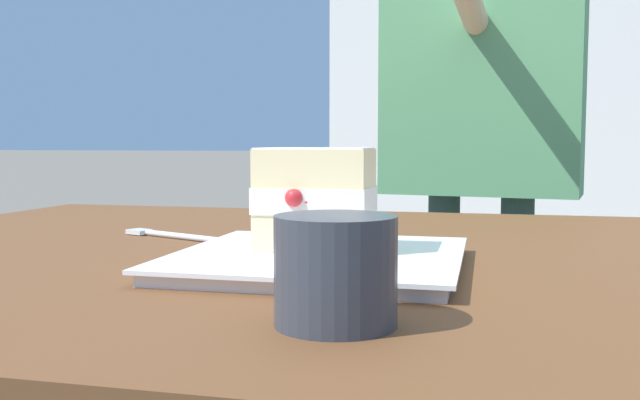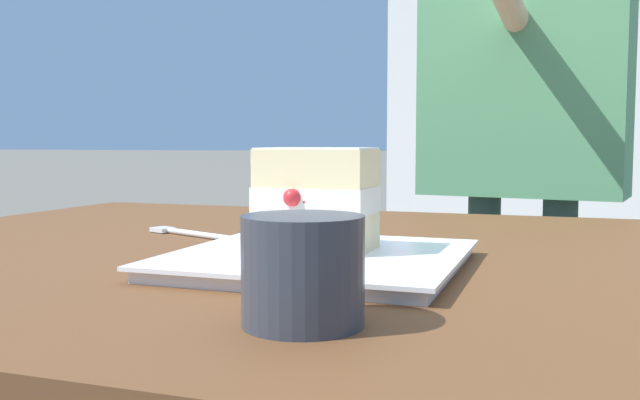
{
  "view_description": "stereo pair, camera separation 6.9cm",
  "coord_description": "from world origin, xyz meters",
  "px_view_note": "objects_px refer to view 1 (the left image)",
  "views": [
    {
      "loc": [
        0.22,
        -0.79,
        0.86
      ],
      "look_at": [
        0.06,
        -0.12,
        0.8
      ],
      "focal_mm": 39.02,
      "sensor_mm": 36.0,
      "label": 1
    },
    {
      "loc": [
        0.28,
        -0.77,
        0.86
      ],
      "look_at": [
        0.06,
        -0.12,
        0.8
      ],
      "focal_mm": 39.02,
      "sensor_mm": 36.0,
      "label": 2
    }
  ],
  "objects_px": {
    "dessert_fork": "(168,235)",
    "patio_table": "(298,333)",
    "cake_slice": "(315,199)",
    "diner_person": "(482,80)",
    "dessert_plate": "(320,259)",
    "coffee_cup": "(336,269)"
  },
  "relations": [
    {
      "from": "cake_slice",
      "to": "diner_person",
      "type": "distance_m",
      "value": 0.87
    },
    {
      "from": "dessert_plate",
      "to": "coffee_cup",
      "type": "height_order",
      "value": "coffee_cup"
    },
    {
      "from": "dessert_fork",
      "to": "diner_person",
      "type": "distance_m",
      "value": 0.82
    },
    {
      "from": "cake_slice",
      "to": "patio_table",
      "type": "bearing_deg",
      "value": 114.64
    },
    {
      "from": "dessert_fork",
      "to": "patio_table",
      "type": "bearing_deg",
      "value": -14.8
    },
    {
      "from": "dessert_plate",
      "to": "cake_slice",
      "type": "distance_m",
      "value": 0.06
    },
    {
      "from": "dessert_fork",
      "to": "diner_person",
      "type": "relative_size",
      "value": 0.11
    },
    {
      "from": "dessert_plate",
      "to": "cake_slice",
      "type": "xyz_separation_m",
      "value": [
        -0.01,
        0.01,
        0.06
      ]
    },
    {
      "from": "patio_table",
      "to": "dessert_fork",
      "type": "height_order",
      "value": "dessert_fork"
    },
    {
      "from": "dessert_plate",
      "to": "coffee_cup",
      "type": "distance_m",
      "value": 0.22
    },
    {
      "from": "dessert_fork",
      "to": "diner_person",
      "type": "height_order",
      "value": "diner_person"
    },
    {
      "from": "dessert_plate",
      "to": "cake_slice",
      "type": "bearing_deg",
      "value": 119.9
    },
    {
      "from": "coffee_cup",
      "to": "diner_person",
      "type": "distance_m",
      "value": 1.09
    },
    {
      "from": "diner_person",
      "to": "dessert_plate",
      "type": "bearing_deg",
      "value": -99.93
    },
    {
      "from": "patio_table",
      "to": "dessert_fork",
      "type": "bearing_deg",
      "value": 165.2
    },
    {
      "from": "dessert_plate",
      "to": "coffee_cup",
      "type": "bearing_deg",
      "value": -73.74
    },
    {
      "from": "dessert_fork",
      "to": "coffee_cup",
      "type": "height_order",
      "value": "coffee_cup"
    },
    {
      "from": "patio_table",
      "to": "coffee_cup",
      "type": "relative_size",
      "value": 14.62
    },
    {
      "from": "cake_slice",
      "to": "dessert_fork",
      "type": "relative_size",
      "value": 0.71
    },
    {
      "from": "diner_person",
      "to": "cake_slice",
      "type": "bearing_deg",
      "value": -100.65
    },
    {
      "from": "cake_slice",
      "to": "diner_person",
      "type": "xyz_separation_m",
      "value": [
        0.16,
        0.83,
        0.19
      ]
    },
    {
      "from": "patio_table",
      "to": "dessert_plate",
      "type": "xyz_separation_m",
      "value": [
        0.06,
        -0.12,
        0.11
      ]
    }
  ]
}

